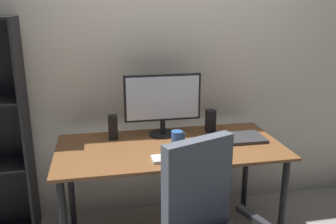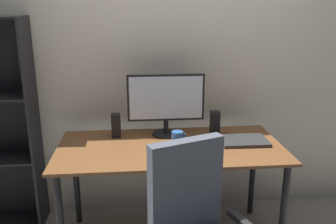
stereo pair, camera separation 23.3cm
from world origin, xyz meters
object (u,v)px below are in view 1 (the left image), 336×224
(keyboard, at_px, (175,158))
(speaker_left, at_px, (113,127))
(laptop, at_px, (241,138))
(mouse, at_px, (209,153))
(desk, at_px, (170,157))
(coffee_mug, at_px, (177,138))
(monitor, at_px, (163,101))
(speaker_right, at_px, (211,121))

(keyboard, xyz_separation_m, speaker_left, (-0.35, 0.43, 0.08))
(keyboard, xyz_separation_m, laptop, (0.53, 0.24, 0.00))
(speaker_left, bearing_deg, mouse, -35.86)
(desk, relative_size, coffee_mug, 15.70)
(monitor, distance_m, coffee_mug, 0.30)
(mouse, height_order, laptop, mouse)
(mouse, relative_size, laptop, 0.30)
(monitor, bearing_deg, keyboard, -90.51)
(desk, distance_m, speaker_right, 0.44)
(monitor, relative_size, laptop, 1.72)
(keyboard, xyz_separation_m, coffee_mug, (0.06, 0.23, 0.04))
(desk, xyz_separation_m, laptop, (0.51, 0.02, 0.10))
(keyboard, height_order, speaker_left, speaker_left)
(desk, distance_m, coffee_mug, 0.14)
(keyboard, height_order, speaker_right, speaker_right)
(coffee_mug, bearing_deg, desk, -167.45)
(coffee_mug, bearing_deg, monitor, 105.73)
(desk, distance_m, monitor, 0.41)
(keyboard, xyz_separation_m, mouse, (0.22, 0.02, 0.01))
(desk, height_order, monitor, monitor)
(laptop, height_order, speaker_right, speaker_right)
(monitor, height_order, mouse, monitor)
(monitor, bearing_deg, speaker_right, -1.26)
(keyboard, bearing_deg, laptop, 23.22)
(monitor, bearing_deg, speaker_left, -178.74)
(coffee_mug, xyz_separation_m, laptop, (0.46, 0.01, -0.04))
(keyboard, relative_size, speaker_right, 1.71)
(monitor, height_order, speaker_right, monitor)
(laptop, bearing_deg, speaker_left, 168.56)
(speaker_left, bearing_deg, desk, -30.14)
(laptop, bearing_deg, monitor, 159.81)
(keyboard, xyz_separation_m, speaker_right, (0.36, 0.43, 0.08))
(laptop, bearing_deg, mouse, -143.04)
(speaker_left, bearing_deg, laptop, -12.45)
(coffee_mug, relative_size, speaker_right, 0.57)
(mouse, xyz_separation_m, laptop, (0.31, 0.22, -0.01))
(keyboard, bearing_deg, monitor, 88.27)
(speaker_right, bearing_deg, mouse, -108.92)
(desk, bearing_deg, mouse, -44.31)
(monitor, relative_size, speaker_right, 3.23)
(monitor, bearing_deg, mouse, -62.94)
(desk, height_order, keyboard, keyboard)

